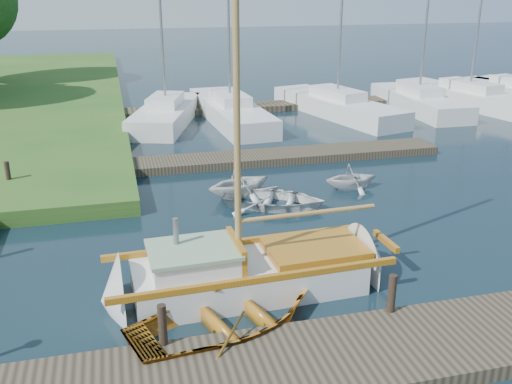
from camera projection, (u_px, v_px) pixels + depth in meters
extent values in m
plane|color=black|center=(256.00, 233.00, 15.69)|extent=(160.00, 160.00, 0.00)
cube|color=#2E271D|center=(339.00, 358.00, 10.17)|extent=(18.00, 2.20, 0.30)
cube|color=#2E271D|center=(265.00, 157.00, 22.02)|extent=(14.00, 1.60, 0.30)
cube|color=#2E271D|center=(357.00, 102.00, 32.52)|extent=(30.00, 1.60, 0.30)
cylinder|color=black|center=(163.00, 325.00, 10.20)|extent=(0.16, 0.16, 0.80)
cylinder|color=black|center=(392.00, 293.00, 11.24)|extent=(0.16, 0.16, 0.80)
cylinder|color=black|center=(8.00, 173.00, 18.38)|extent=(0.16, 0.16, 0.80)
cube|color=silver|center=(248.00, 280.00, 12.71)|extent=(5.07, 2.19, 0.90)
cone|color=silver|center=(371.00, 262.00, 13.52)|extent=(1.37, 2.01, 1.96)
cone|color=silver|center=(112.00, 300.00, 11.92)|extent=(1.07, 2.00, 1.96)
cube|color=#914F0D|center=(237.00, 242.00, 13.38)|extent=(6.20, 0.36, 0.14)
cube|color=#914F0D|center=(260.00, 280.00, 11.68)|extent=(6.20, 0.36, 0.14)
cube|color=#914F0D|center=(386.00, 241.00, 13.44)|extent=(0.16, 1.10, 0.14)
cube|color=silver|center=(193.00, 260.00, 12.16)|extent=(1.85, 1.47, 0.44)
cube|color=gray|center=(193.00, 250.00, 12.07)|extent=(1.96, 1.57, 0.08)
cube|color=#914F0D|center=(236.00, 251.00, 12.38)|extent=(0.17, 1.40, 0.60)
cylinder|color=slate|center=(176.00, 231.00, 12.15)|extent=(0.12, 0.12, 0.60)
cube|color=#914F0D|center=(315.00, 249.00, 12.94)|extent=(2.26, 1.58, 0.20)
cylinder|color=olive|center=(236.00, 70.00, 11.06)|extent=(0.14, 0.14, 8.40)
cylinder|color=olive|center=(308.00, 213.00, 12.58)|extent=(3.20, 0.22, 0.10)
imported|color=#914F0D|center=(229.00, 313.00, 11.09)|extent=(4.62, 3.87, 0.82)
imported|color=silver|center=(239.00, 179.00, 18.20)|extent=(2.68, 2.49, 1.15)
imported|color=silver|center=(274.00, 197.00, 17.47)|extent=(3.76, 3.35, 0.64)
imported|color=silver|center=(352.00, 175.00, 18.97)|extent=(1.84, 1.60, 0.95)
cube|color=silver|center=(166.00, 115.00, 27.87)|extent=(4.37, 7.69, 0.90)
cube|color=silver|center=(165.00, 100.00, 27.63)|extent=(2.13, 2.89, 0.50)
cylinder|color=slate|center=(160.00, 9.00, 26.18)|extent=(0.12, 0.12, 8.96)
cube|color=silver|center=(230.00, 111.00, 28.59)|extent=(2.75, 9.48, 0.90)
cube|color=silver|center=(230.00, 98.00, 28.35)|extent=(1.59, 3.35, 0.50)
cube|color=silver|center=(337.00, 107.00, 29.69)|extent=(4.44, 9.33, 0.90)
cube|color=silver|center=(337.00, 93.00, 29.45)|extent=(2.16, 3.43, 0.50)
cube|color=silver|center=(418.00, 102.00, 30.86)|extent=(2.41, 7.94, 0.90)
cube|color=silver|center=(420.00, 89.00, 30.62)|extent=(1.47, 2.80, 0.50)
cylinder|color=slate|center=(428.00, 0.00, 29.07)|extent=(0.12, 0.12, 9.59)
cube|color=silver|center=(469.00, 98.00, 31.91)|extent=(4.36, 10.08, 0.90)
cube|color=silver|center=(470.00, 86.00, 31.67)|extent=(2.14, 3.67, 0.50)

